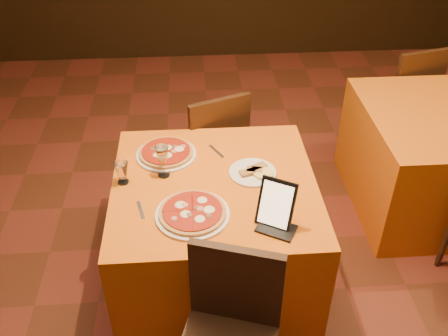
{
  "coord_description": "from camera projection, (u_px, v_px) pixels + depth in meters",
  "views": [
    {
      "loc": [
        -0.14,
        -1.95,
        2.41
      ],
      "look_at": [
        0.01,
        0.13,
        0.86
      ],
      "focal_mm": 40.0,
      "sensor_mm": 36.0,
      "label": 1
    }
  ],
  "objects": [
    {
      "name": "chair_side_far",
      "position": [
        399.0,
        94.0,
        4.1
      ],
      "size": [
        0.5,
        0.5,
        0.91
      ],
      "primitive_type": null,
      "rotation": [
        0.0,
        0.0,
        3.37
      ],
      "color": "black",
      "rests_on": "floor"
    },
    {
      "name": "cutlet_dish",
      "position": [
        253.0,
        172.0,
        2.74
      ],
      "size": [
        0.26,
        0.26,
        0.03
      ],
      "rotation": [
        0.0,
        0.0,
        0.38
      ],
      "color": "white",
      "rests_on": "main_table"
    },
    {
      "name": "wine_glass",
      "position": [
        163.0,
        161.0,
        2.68
      ],
      "size": [
        0.09,
        0.09,
        0.19
      ],
      "primitive_type": null,
      "rotation": [
        0.0,
        0.0,
        0.43
      ],
      "color": "#F0CB88",
      "rests_on": "main_table"
    },
    {
      "name": "floor",
      "position": [
        224.0,
        295.0,
        3.01
      ],
      "size": [
        6.0,
        7.0,
        0.01
      ],
      "primitive_type": "cube",
      "color": "#5E2D19",
      "rests_on": "ground"
    },
    {
      "name": "fork_far",
      "position": [
        216.0,
        151.0,
        2.91
      ],
      "size": [
        0.09,
        0.14,
        0.01
      ],
      "primitive_type": "cube",
      "rotation": [
        0.0,
        0.0,
        2.07
      ],
      "color": "silver",
      "rests_on": "main_table"
    },
    {
      "name": "fork_near",
      "position": [
        141.0,
        210.0,
        2.5
      ],
      "size": [
        0.05,
        0.14,
        0.01
      ],
      "primitive_type": "cube",
      "rotation": [
        0.0,
        0.0,
        1.84
      ],
      "color": "#AFB0B6",
      "rests_on": "main_table"
    },
    {
      "name": "tablet",
      "position": [
        276.0,
        204.0,
        2.36
      ],
      "size": [
        0.2,
        0.17,
        0.23
      ],
      "primitive_type": "cube",
      "rotation": [
        -0.35,
        0.0,
        -0.51
      ],
      "color": "black",
      "rests_on": "main_table"
    },
    {
      "name": "side_table",
      "position": [
        438.0,
        159.0,
        3.5
      ],
      "size": [
        1.1,
        1.1,
        0.75
      ],
      "primitive_type": "cube",
      "color": "#CB5C0D",
      "rests_on": "floor"
    },
    {
      "name": "knife",
      "position": [
        215.0,
        215.0,
        2.47
      ],
      "size": [
        0.07,
        0.21,
        0.01
      ],
      "primitive_type": "cube",
      "rotation": [
        0.0,
        0.0,
        1.83
      ],
      "color": "silver",
      "rests_on": "main_table"
    },
    {
      "name": "main_table",
      "position": [
        215.0,
        233.0,
        2.91
      ],
      "size": [
        1.1,
        1.1,
        0.75
      ],
      "primitive_type": "cube",
      "color": "orange",
      "rests_on": "floor"
    },
    {
      "name": "pizza_near",
      "position": [
        193.0,
        213.0,
        2.46
      ],
      "size": [
        0.37,
        0.37,
        0.03
      ],
      "rotation": [
        0.0,
        0.0,
        0.23
      ],
      "color": "white",
      "rests_on": "main_table"
    },
    {
      "name": "water_glass",
      "position": [
        122.0,
        173.0,
        2.64
      ],
      "size": [
        0.08,
        0.08,
        0.13
      ],
      "primitive_type": null,
      "rotation": [
        0.0,
        0.0,
        0.24
      ],
      "color": "silver",
      "rests_on": "main_table"
    },
    {
      "name": "chair_main_far",
      "position": [
        209.0,
        145.0,
        3.5
      ],
      "size": [
        0.53,
        0.53,
        0.91
      ],
      "primitive_type": null,
      "rotation": [
        0.0,
        0.0,
        3.52
      ],
      "color": "black",
      "rests_on": "floor"
    },
    {
      "name": "pizza_far",
      "position": [
        166.0,
        153.0,
        2.88
      ],
      "size": [
        0.35,
        0.35,
        0.03
      ],
      "rotation": [
        0.0,
        0.0,
        0.14
      ],
      "color": "white",
      "rests_on": "main_table"
    }
  ]
}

